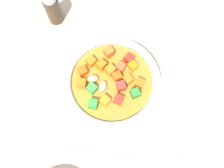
{
  "coord_description": "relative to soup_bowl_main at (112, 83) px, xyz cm",
  "views": [
    {
      "loc": [
        -8.88,
        -12.43,
        47.69
      ],
      "look_at": [
        0.0,
        0.0,
        2.4
      ],
      "focal_mm": 37.55,
      "sensor_mm": 36.0,
      "label": 1
    }
  ],
  "objects": [
    {
      "name": "pepper_shaker",
      "position": [
        -0.7,
        21.56,
        1.49
      ],
      "size": [
        3.43,
        3.43,
        8.87
      ],
      "color": "#4C3828",
      "rests_on": "ground_plane"
    },
    {
      "name": "spoon",
      "position": [
        -4.45,
        -14.55,
        -2.51
      ],
      "size": [
        18.29,
        18.02,
        0.84
      ],
      "rotation": [
        0.0,
        0.0,
        5.51
      ],
      "color": "silver",
      "rests_on": "ground_plane"
    },
    {
      "name": "ground_plane",
      "position": [
        0.01,
        -0.02,
        -3.9
      ],
      "size": [
        140.0,
        140.0,
        2.0
      ],
      "primitive_type": "cube",
      "color": "#BAB2A0"
    },
    {
      "name": "soup_bowl_main",
      "position": [
        0.0,
        0.0,
        0.0
      ],
      "size": [
        19.31,
        19.31,
        6.32
      ],
      "color": "white",
      "rests_on": "ground_plane"
    }
  ]
}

